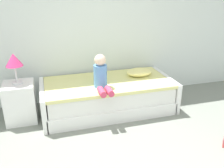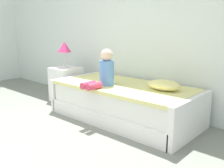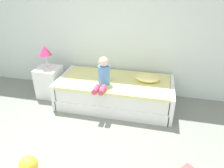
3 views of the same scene
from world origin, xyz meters
The scene contains 7 objects.
wall_rear centered at (0.00, 2.60, 1.45)m, with size 7.20×0.10×2.90m, color silver.
bed centered at (0.42, 2.00, 0.25)m, with size 2.11×1.00×0.50m.
nightstand centered at (-0.93, 2.03, 0.30)m, with size 0.44×0.44×0.60m, color white.
table_lamp centered at (-0.93, 2.03, 0.94)m, with size 0.24×0.24×0.45m.
child_figure centered at (0.26, 1.77, 0.70)m, with size 0.20×0.51×0.50m.
pillow centered at (1.00, 2.10, 0.56)m, with size 0.44×0.30×0.13m, color #F2E58C.
toy_ball centered at (-0.29, 0.21, 0.12)m, with size 0.23×0.23×0.23m, color yellow.
Camera 3 is at (1.13, -1.34, 2.20)m, focal length 33.50 mm.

